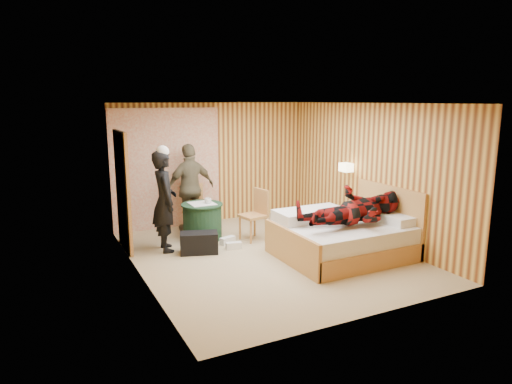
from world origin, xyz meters
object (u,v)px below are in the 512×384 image
man_at_table (191,188)px  man_on_bed (355,200)px  nightstand (354,223)px  bed (343,237)px  wall_lamp (346,167)px  round_table (202,221)px  duffel_bag (199,243)px  woman_standing (164,201)px  chair_far (193,204)px  chair_near (256,211)px

man_at_table → man_on_bed: (1.80, -2.80, 0.12)m
nightstand → bed: bearing=-138.1°
wall_lamp → round_table: size_ratio=0.34×
bed → nightstand: bed is taller
duffel_bag → man_on_bed: bearing=-15.6°
round_table → man_at_table: man_at_table is taller
nightstand → woman_standing: woman_standing is taller
chair_far → man_on_bed: (1.78, -2.77, 0.45)m
bed → duffel_bag: (-2.11, 1.19, -0.14)m
wall_lamp → woman_standing: size_ratio=0.15×
chair_near → chair_far: bearing=-151.7°
bed → nightstand: 1.02m
chair_near → round_table: bearing=-128.0°
chair_near → nightstand: bearing=53.9°
man_at_table → wall_lamp: bearing=139.7°
man_on_bed → chair_far: bearing=122.7°
woman_standing → man_on_bed: bearing=-121.1°
nightstand → chair_near: size_ratio=0.66×
man_on_bed → woman_standing: bearing=144.9°
nightstand → woman_standing: bearing=164.6°
nightstand → round_table: bearing=153.7°
wall_lamp → man_at_table: 3.03m
woman_standing → bed: bearing=-117.8°
bed → chair_far: 3.09m
chair_near → man_on_bed: size_ratio=0.53×
round_table → chair_near: (0.89, -0.47, 0.20)m
man_at_table → nightstand: bearing=133.8°
duffel_bag → round_table: bearing=83.8°
bed → woman_standing: 3.07m
nightstand → man_on_bed: man_on_bed is taller
nightstand → duffel_bag: bearing=169.9°
nightstand → duffel_bag: (-2.86, 0.51, -0.13)m
woman_standing → wall_lamp: bearing=-95.5°
wall_lamp → duffel_bag: 3.12m
round_table → man_at_table: bearing=90.0°
duffel_bag → man_on_bed: 2.69m
wall_lamp → man_on_bed: (-0.77, -1.26, -0.31)m
chair_near → woman_standing: woman_standing is taller
nightstand → woman_standing: (-3.32, 0.92, 0.56)m
chair_far → chair_near: bearing=-33.3°
bed → chair_near: (-0.88, 1.46, 0.23)m
duffel_bag → bed: bearing=-11.5°
duffel_bag → man_at_table: bearing=94.5°
duffel_bag → woman_standing: (-0.46, 0.41, 0.69)m
nightstand → man_at_table: size_ratio=0.36×
man_on_bed → bed: bearing=96.8°
woman_standing → man_at_table: bearing=-34.8°
woman_standing → man_at_table: woman_standing is taller
round_table → duffel_bag: size_ratio=1.22×
wall_lamp → man_on_bed: 1.51m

